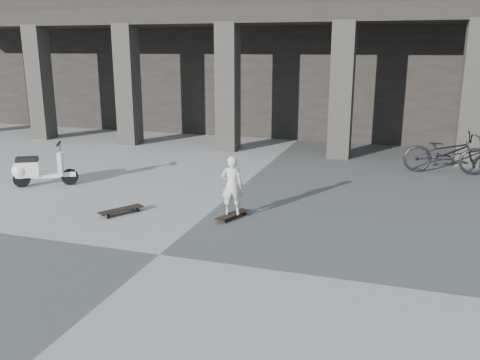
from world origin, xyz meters
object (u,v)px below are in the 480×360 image
(child, at_px, (232,185))
(scooter, at_px, (34,170))
(longboard, at_px, (232,215))
(skateboard_spare, at_px, (121,210))
(bicycle, at_px, (445,153))

(child, relative_size, scooter, 0.85)
(longboard, height_order, skateboard_spare, skateboard_spare)
(skateboard_spare, bearing_deg, child, -46.71)
(longboard, distance_m, scooter, 5.34)
(skateboard_spare, xyz_separation_m, child, (2.20, 0.45, 0.58))
(longboard, xyz_separation_m, skateboard_spare, (-2.20, -0.45, 0.02))
(longboard, distance_m, bicycle, 6.70)
(longboard, distance_m, child, 0.60)
(longboard, relative_size, scooter, 0.64)
(skateboard_spare, height_order, child, child)
(longboard, xyz_separation_m, child, (0.00, 0.00, 0.60))
(skateboard_spare, relative_size, bicycle, 0.42)
(longboard, relative_size, bicycle, 0.41)
(child, height_order, bicycle, child)
(skateboard_spare, bearing_deg, longboard, -46.71)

